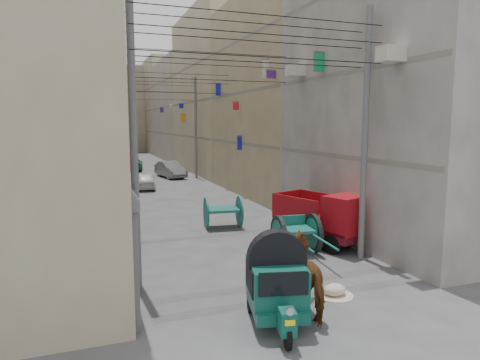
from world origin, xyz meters
name	(u,v)px	position (x,y,z in m)	size (l,w,h in m)	color
building_row_left	(42,98)	(-8.00, 34.13, 6.46)	(8.00, 62.00, 14.00)	tan
building_row_right	(225,101)	(8.00, 34.13, 6.46)	(8.00, 62.00, 14.00)	#ABA5A0
end_cap_building	(115,110)	(0.00, 66.00, 6.50)	(22.00, 10.00, 13.00)	#AFA58A
shutters_left	(114,204)	(-3.92, 10.38, 1.49)	(0.18, 14.40, 2.88)	#515157
signboards	(165,139)	(-0.01, 21.66, 3.43)	(8.22, 40.52, 5.67)	#191EB0
ac_units	(340,35)	(3.65, 7.67, 7.43)	(0.70, 6.55, 3.35)	beige
utility_poles	(181,131)	(0.00, 17.00, 4.00)	(7.40, 22.20, 8.00)	slate
overhead_cables	(191,72)	(0.00, 14.40, 6.77)	(7.40, 22.52, 1.12)	black
auto_rickshaw	(276,282)	(-0.96, 2.75, 0.94)	(1.65, 2.36, 1.60)	black
tonga_cart	(296,234)	(1.80, 7.12, 0.70)	(1.52, 3.08, 1.35)	black
mini_truck	(328,220)	(3.33, 7.59, 0.93)	(2.59, 3.78, 1.95)	black
second_cart	(223,211)	(0.57, 11.46, 0.71)	(1.66, 1.51, 1.33)	#156054
feed_sack	(334,290)	(1.08, 3.60, 0.15)	(0.60, 0.48, 0.30)	beige
horse	(310,276)	(0.01, 3.00, 0.87)	(0.94, 2.05, 1.73)	brown
distant_car_white	(145,181)	(-1.08, 23.50, 0.55)	(1.29, 3.22, 1.10)	silver
distant_car_grey	(170,169)	(1.67, 28.96, 0.66)	(1.39, 3.98, 1.31)	#5E6360
distant_car_green	(134,164)	(-0.56, 35.40, 0.56)	(1.57, 3.87, 1.12)	#206045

